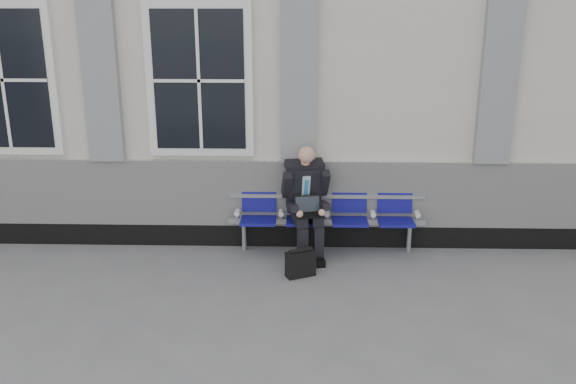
{
  "coord_description": "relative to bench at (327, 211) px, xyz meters",
  "views": [
    {
      "loc": [
        1.68,
        -6.65,
        3.4
      ],
      "look_at": [
        1.48,
        0.9,
        0.95
      ],
      "focal_mm": 40.0,
      "sensor_mm": 36.0,
      "label": 1
    }
  ],
  "objects": [
    {
      "name": "ground",
      "position": [
        -1.99,
        -1.32,
        -0.55
      ],
      "size": [
        70.0,
        70.0,
        0.0
      ],
      "primitive_type": "plane",
      "color": "slate",
      "rests_on": "ground"
    },
    {
      "name": "bench",
      "position": [
        0.0,
        0.0,
        0.0
      ],
      "size": [
        2.6,
        0.47,
        0.91
      ],
      "color": "#9EA0A3",
      "rests_on": "ground"
    },
    {
      "name": "station_building",
      "position": [
        -2.0,
        2.15,
        1.67
      ],
      "size": [
        14.4,
        4.4,
        4.49
      ],
      "color": "beige",
      "rests_on": "ground"
    },
    {
      "name": "businessman",
      "position": [
        -0.28,
        -0.14,
        0.24
      ],
      "size": [
        0.64,
        0.86,
        1.47
      ],
      "color": "black",
      "rests_on": "ground"
    },
    {
      "name": "briefcase",
      "position": [
        -0.34,
        -0.82,
        -0.38
      ],
      "size": [
        0.39,
        0.28,
        0.37
      ],
      "color": "black",
      "rests_on": "ground"
    }
  ]
}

